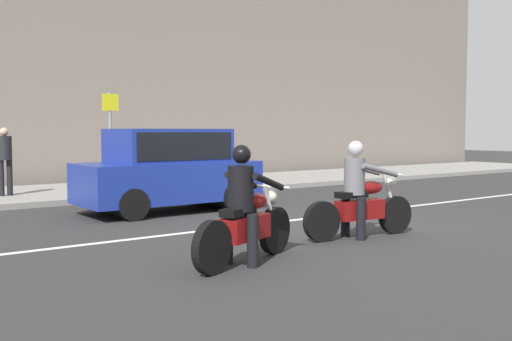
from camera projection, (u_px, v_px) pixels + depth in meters
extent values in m
plane|color=#2D2D2D|center=(333.00, 225.00, 10.98)|extent=(80.00, 80.00, 0.00)
cube|color=gray|center=(144.00, 188.00, 17.39)|extent=(40.00, 4.40, 0.14)
cube|color=silver|center=(286.00, 221.00, 11.46)|extent=(18.00, 0.14, 0.01)
cylinder|color=black|center=(395.00, 215.00, 10.07)|extent=(0.66, 0.20, 0.65)
cylinder|color=black|center=(322.00, 221.00, 9.32)|extent=(0.66, 0.20, 0.65)
cylinder|color=silver|center=(390.00, 194.00, 9.99)|extent=(0.36, 0.10, 0.77)
cube|color=maroon|center=(360.00, 210.00, 9.68)|extent=(0.87, 0.38, 0.32)
ellipsoid|color=maroon|center=(371.00, 187.00, 9.77)|extent=(0.51, 0.30, 0.22)
cube|color=black|center=(351.00, 195.00, 9.58)|extent=(0.55, 0.30, 0.10)
cylinder|color=silver|center=(388.00, 174.00, 9.93)|extent=(0.13, 0.70, 0.04)
sphere|color=silver|center=(391.00, 182.00, 9.98)|extent=(0.17, 0.17, 0.17)
cylinder|color=silver|center=(339.00, 217.00, 9.68)|extent=(0.70, 0.16, 0.07)
cylinder|color=black|center=(361.00, 219.00, 9.45)|extent=(0.17, 0.17, 0.70)
cylinder|color=black|center=(345.00, 216.00, 9.80)|extent=(0.17, 0.17, 0.70)
cylinder|color=slate|center=(354.00, 176.00, 9.59)|extent=(0.38, 0.38, 0.60)
cylinder|color=slate|center=(380.00, 170.00, 9.56)|extent=(0.73, 0.18, 0.25)
cylinder|color=slate|center=(363.00, 169.00, 9.94)|extent=(0.73, 0.18, 0.25)
sphere|color=tan|center=(356.00, 150.00, 9.57)|extent=(0.20, 0.20, 0.20)
sphere|color=#B7B7BC|center=(356.00, 149.00, 9.57)|extent=(0.25, 0.25, 0.25)
cylinder|color=black|center=(275.00, 230.00, 8.41)|extent=(0.67, 0.35, 0.67)
cylinder|color=black|center=(212.00, 247.00, 7.18)|extent=(0.67, 0.35, 0.67)
cylinder|color=silver|center=(270.00, 209.00, 8.29)|extent=(0.33, 0.17, 0.71)
cube|color=maroon|center=(246.00, 228.00, 7.78)|extent=(0.86, 0.55, 0.32)
ellipsoid|color=maroon|center=(255.00, 201.00, 7.94)|extent=(0.53, 0.39, 0.22)
cube|color=black|center=(238.00, 212.00, 7.62)|extent=(0.57, 0.41, 0.10)
cylinder|color=silver|center=(268.00, 187.00, 8.22)|extent=(0.28, 0.67, 0.04)
sphere|color=silver|center=(271.00, 196.00, 8.29)|extent=(0.17, 0.17, 0.17)
cylinder|color=silver|center=(223.00, 239.00, 7.63)|extent=(0.68, 0.31, 0.07)
cylinder|color=black|center=(253.00, 241.00, 7.57)|extent=(0.19, 0.19, 0.69)
cylinder|color=black|center=(227.00, 238.00, 7.78)|extent=(0.19, 0.19, 0.69)
cylinder|color=black|center=(241.00, 189.00, 7.65)|extent=(0.44, 0.44, 0.59)
cylinder|color=black|center=(269.00, 182.00, 7.81)|extent=(0.69, 0.33, 0.29)
cylinder|color=black|center=(241.00, 180.00, 8.04)|extent=(0.69, 0.33, 0.29)
sphere|color=tan|center=(241.00, 157.00, 7.64)|extent=(0.20, 0.20, 0.20)
sphere|color=black|center=(241.00, 154.00, 7.63)|extent=(0.25, 0.25, 0.25)
cube|color=navy|center=(168.00, 181.00, 12.79)|extent=(3.86, 1.70, 0.84)
cube|color=navy|center=(168.00, 145.00, 12.74)|extent=(2.40, 1.56, 0.72)
cube|color=black|center=(168.00, 145.00, 12.74)|extent=(2.20, 1.59, 0.58)
cylinder|color=black|center=(215.00, 193.00, 13.53)|extent=(0.64, 1.76, 0.64)
cylinder|color=black|center=(117.00, 201.00, 12.10)|extent=(0.64, 1.76, 0.64)
cylinder|color=gray|center=(111.00, 143.00, 15.53)|extent=(0.08, 0.08, 2.62)
cube|color=yellow|center=(110.00, 102.00, 15.43)|extent=(0.44, 0.03, 0.44)
cylinder|color=black|center=(1.00, 178.00, 14.60)|extent=(0.14, 0.14, 0.89)
cylinder|color=black|center=(10.00, 178.00, 14.72)|extent=(0.14, 0.14, 0.89)
cylinder|color=black|center=(5.00, 148.00, 14.61)|extent=(0.34, 0.34, 0.60)
sphere|color=tan|center=(4.00, 132.00, 14.58)|extent=(0.21, 0.21, 0.21)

